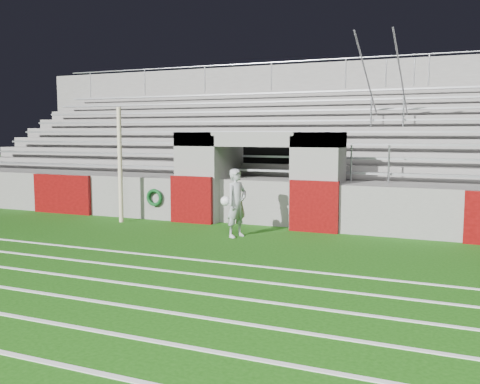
% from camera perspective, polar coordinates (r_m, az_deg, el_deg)
% --- Properties ---
extents(ground, '(90.00, 90.00, 0.00)m').
position_cam_1_polar(ground, '(12.06, -4.27, -6.03)').
color(ground, '#164B0C').
rests_on(ground, ground).
extents(field_post, '(0.13, 0.13, 3.31)m').
position_cam_1_polar(field_post, '(15.75, -12.68, 2.81)').
color(field_post, beige).
rests_on(field_post, ground).
extents(field_markings, '(28.00, 8.09, 0.01)m').
position_cam_1_polar(field_markings, '(8.12, -21.15, -12.58)').
color(field_markings, white).
rests_on(field_markings, ground).
extents(stadium_structure, '(26.00, 8.48, 5.42)m').
position_cam_1_polar(stadium_structure, '(19.24, 6.71, 3.05)').
color(stadium_structure, slate).
rests_on(stadium_structure, ground).
extents(goalkeeper_with_ball, '(0.69, 0.72, 1.70)m').
position_cam_1_polar(goalkeeper_with_ball, '(13.22, -0.39, -1.18)').
color(goalkeeper_with_ball, '#9FA4A8').
rests_on(goalkeeper_with_ball, ground).
extents(hose_coil, '(0.52, 0.15, 0.52)m').
position_cam_1_polar(hose_coil, '(15.94, -9.10, -0.59)').
color(hose_coil, '#0B3912').
rests_on(hose_coil, ground).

